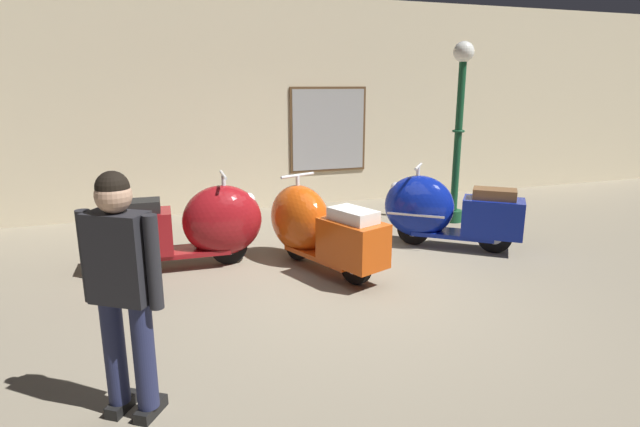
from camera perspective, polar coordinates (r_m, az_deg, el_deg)
The scene contains 7 objects.
ground_plane at distance 5.47m, azimuth 3.32°, elevation -8.40°, with size 60.00×60.00×0.00m, color gray.
showroom_back_wall at distance 8.84m, azimuth -6.44°, elevation 11.93°, with size 18.00×0.24×3.51m.
scooter_0 at distance 6.12m, azimuth -13.54°, elevation -1.31°, with size 1.82×0.61×1.10m.
scooter_1 at distance 5.95m, azimuth -0.61°, elevation -1.50°, with size 1.09×1.82×1.07m.
scooter_2 at distance 6.87m, azimuth 13.35°, elevation 0.30°, with size 1.70×1.49×1.08m.
lamppost at distance 8.07m, azimuth 15.30°, elevation 9.91°, with size 0.30×0.30×2.71m.
visitor_0 at distance 3.38m, azimuth -21.28°, elevation -7.01°, with size 0.47×0.39×1.62m.
Camera 1 is at (-1.94, -4.66, 2.11)m, focal length 28.60 mm.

